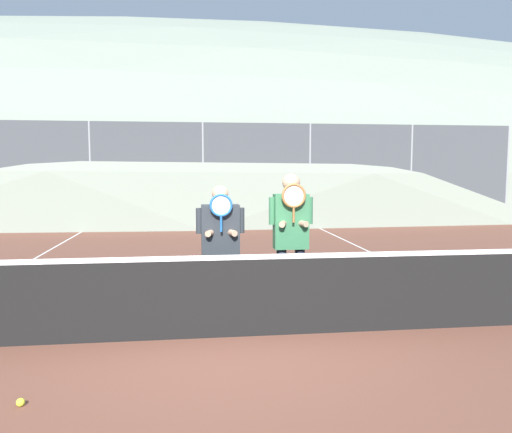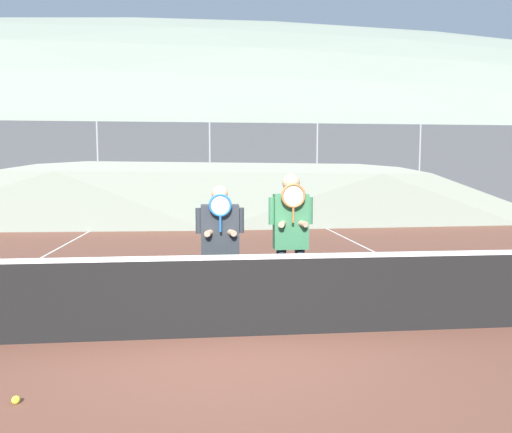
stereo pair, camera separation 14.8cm
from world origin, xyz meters
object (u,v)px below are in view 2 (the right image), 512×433
car_center (307,196)px  car_left_of_center (174,198)px  player_center_left (291,232)px  player_leftmost (220,241)px  car_right_of_center (435,195)px  tennis_ball_on_court (16,400)px  car_far_left (30,198)px

car_center → car_left_of_center: bearing=-178.3°
car_left_of_center → car_center: 4.99m
player_center_left → car_center: size_ratio=0.42×
player_leftmost → car_right_of_center: car_right_of_center is taller
car_left_of_center → tennis_ball_on_court: (-0.45, -14.34, -0.84)m
car_center → tennis_ball_on_court: bearing=-110.5°
player_center_left → car_far_left: bearing=120.8°
player_center_left → car_far_left: (-7.35, 12.33, -0.24)m
car_far_left → car_center: bearing=-0.2°
car_far_left → car_right_of_center: car_right_of_center is taller
car_left_of_center → tennis_ball_on_court: 14.37m
player_center_left → car_far_left: size_ratio=0.40×
player_leftmost → tennis_ball_on_court: size_ratio=25.34×
player_leftmost → player_center_left: player_center_left is taller
player_leftmost → car_left_of_center: bearing=96.1°
player_leftmost → car_left_of_center: 12.28m
car_center → player_leftmost: bearing=-106.6°
car_right_of_center → car_left_of_center: bearing=179.6°
car_center → car_right_of_center: (4.99, -0.22, 0.03)m
player_center_left → car_center: (2.75, 12.29, -0.22)m
car_center → tennis_ball_on_court: (-5.43, -14.49, -0.86)m
player_leftmost → car_right_of_center: 14.91m
car_right_of_center → tennis_ball_on_court: bearing=-126.1°
car_center → car_right_of_center: bearing=-2.5°
car_far_left → car_center: 10.10m
player_center_left → car_right_of_center: player_center_left is taller
player_leftmost → player_center_left: size_ratio=0.92×
car_far_left → car_right_of_center: size_ratio=1.07×
car_left_of_center → car_right_of_center: 9.98m
car_far_left → tennis_ball_on_court: size_ratio=69.22×
player_leftmost → car_right_of_center: (8.67, 12.13, -0.09)m
car_right_of_center → player_center_left: bearing=-122.7°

